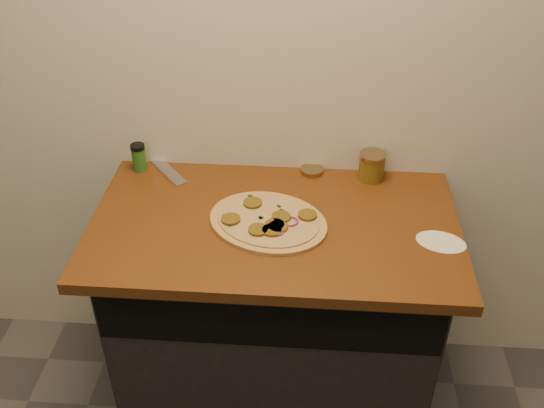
# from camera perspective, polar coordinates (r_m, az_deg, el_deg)

# --- Properties ---
(cabinet) EXTENTS (1.10, 0.60, 0.86)m
(cabinet) POSITION_cam_1_polar(r_m,az_deg,el_deg) (2.31, 0.27, -10.45)
(cabinet) COLOR black
(cabinet) RESTS_ON ground
(countertop) EXTENTS (1.20, 0.70, 0.04)m
(countertop) POSITION_cam_1_polar(r_m,az_deg,el_deg) (1.99, 0.25, -2.01)
(countertop) COLOR brown
(countertop) RESTS_ON cabinet
(pizza) EXTENTS (0.50, 0.50, 0.03)m
(pizza) POSITION_cam_1_polar(r_m,az_deg,el_deg) (1.95, -0.35, -1.63)
(pizza) COLOR tan
(pizza) RESTS_ON countertop
(chefs_knife) EXTENTS (0.24, 0.29, 0.02)m
(chefs_knife) POSITION_cam_1_polar(r_m,az_deg,el_deg) (2.32, -10.83, 4.15)
(chefs_knife) COLOR #B7BAC1
(chefs_knife) RESTS_ON countertop
(mason_jar_lid) EXTENTS (0.10, 0.10, 0.02)m
(mason_jar_lid) POSITION_cam_1_polar(r_m,az_deg,el_deg) (2.21, 3.77, 3.17)
(mason_jar_lid) COLOR #937C55
(mason_jar_lid) RESTS_ON countertop
(salsa_jar) EXTENTS (0.09, 0.09, 0.10)m
(salsa_jar) POSITION_cam_1_polar(r_m,az_deg,el_deg) (2.18, 9.38, 3.54)
(salsa_jar) COLOR #972D0F
(salsa_jar) RESTS_ON countertop
(spice_shaker) EXTENTS (0.05, 0.05, 0.10)m
(spice_shaker) POSITION_cam_1_polar(r_m,az_deg,el_deg) (2.26, -12.41, 4.32)
(spice_shaker) COLOR #286820
(spice_shaker) RESTS_ON countertop
(flour_spill) EXTENTS (0.19, 0.19, 0.00)m
(flour_spill) POSITION_cam_1_polar(r_m,az_deg,el_deg) (1.96, 15.62, -3.46)
(flour_spill) COLOR white
(flour_spill) RESTS_ON countertop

